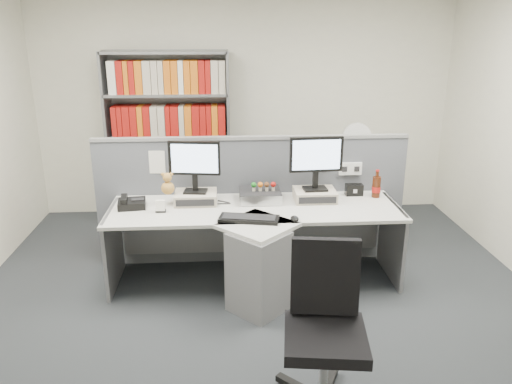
{
  "coord_description": "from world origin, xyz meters",
  "views": [
    {
      "loc": [
        -0.26,
        -3.43,
        2.28
      ],
      "look_at": [
        0.0,
        0.65,
        0.92
      ],
      "focal_mm": 35.59,
      "sensor_mm": 36.0,
      "label": 1
    }
  ],
  "objects": [
    {
      "name": "room_shell",
      "position": [
        0.0,
        0.0,
        1.79
      ],
      "size": [
        5.04,
        5.54,
        2.72
      ],
      "color": "silver",
      "rests_on": "ground"
    },
    {
      "name": "filing_cabinet",
      "position": [
        1.2,
        1.99,
        0.35
      ],
      "size": [
        0.45,
        0.61,
        0.7
      ],
      "color": "gray",
      "rests_on": "ground"
    },
    {
      "name": "ground",
      "position": [
        0.0,
        0.0,
        0.0
      ],
      "size": [
        5.5,
        5.5,
        0.0
      ],
      "primitive_type": "plane",
      "color": "#32363B",
      "rests_on": "ground"
    },
    {
      "name": "shelving_unit",
      "position": [
        -0.9,
        2.44,
        0.98
      ],
      "size": [
        1.41,
        0.4,
        2.0
      ],
      "color": "gray",
      "rests_on": "ground"
    },
    {
      "name": "desk",
      "position": [
        0.0,
        0.6,
        0.46
      ],
      "size": [
        2.6,
        1.2,
        0.72
      ],
      "color": "silver",
      "rests_on": "ground"
    },
    {
      "name": "monitor_left",
      "position": [
        -0.53,
        0.98,
        1.1
      ],
      "size": [
        0.46,
        0.17,
        0.47
      ],
      "color": "black",
      "rests_on": "monitor_riser_left"
    },
    {
      "name": "keyboard",
      "position": [
        -0.07,
        0.51,
        0.74
      ],
      "size": [
        0.53,
        0.28,
        0.03
      ],
      "color": "black",
      "rests_on": "desk"
    },
    {
      "name": "speaker",
      "position": [
        0.97,
        1.1,
        0.77
      ],
      "size": [
        0.16,
        0.09,
        0.11
      ],
      "primitive_type": "cube",
      "color": "black",
      "rests_on": "desk"
    },
    {
      "name": "mouse",
      "position": [
        0.31,
        0.46,
        0.74
      ],
      "size": [
        0.07,
        0.11,
        0.04
      ],
      "primitive_type": "ellipsoid",
      "color": "black",
      "rests_on": "desk"
    },
    {
      "name": "plush_toy",
      "position": [
        -0.77,
        0.93,
        0.91
      ],
      "size": [
        0.12,
        0.12,
        0.21
      ],
      "color": "#B7853D",
      "rests_on": "monitor_riser_left"
    },
    {
      "name": "desk_fan",
      "position": [
        1.2,
        1.99,
        1.04
      ],
      "size": [
        0.32,
        0.19,
        0.55
      ],
      "color": "white",
      "rests_on": "filing_cabinet"
    },
    {
      "name": "desk_phone",
      "position": [
        -1.1,
        0.89,
        0.76
      ],
      "size": [
        0.27,
        0.25,
        0.1
      ],
      "color": "black",
      "rests_on": "desk"
    },
    {
      "name": "monitor_riser_left",
      "position": [
        -0.53,
        0.98,
        0.77
      ],
      "size": [
        0.38,
        0.31,
        0.1
      ],
      "color": "#BEB19D",
      "rests_on": "desk"
    },
    {
      "name": "partition",
      "position": [
        0.0,
        1.25,
        0.65
      ],
      "size": [
        3.0,
        0.08,
        1.27
      ],
      "color": "#595C65",
      "rests_on": "ground"
    },
    {
      "name": "desktop_pc",
      "position": [
        0.06,
        1.0,
        0.77
      ],
      "size": [
        0.38,
        0.34,
        0.1
      ],
      "color": "black",
      "rests_on": "desk"
    },
    {
      "name": "desk_calendar",
      "position": [
        -0.83,
        0.75,
        0.77
      ],
      "size": [
        0.09,
        0.07,
        0.11
      ],
      "color": "black",
      "rests_on": "desk"
    },
    {
      "name": "figurines",
      "position": [
        0.09,
        0.98,
        0.87
      ],
      "size": [
        0.23,
        0.05,
        0.09
      ],
      "color": "#BEB19D",
      "rests_on": "desktop_pc"
    },
    {
      "name": "office_chair",
      "position": [
        0.33,
        -0.79,
        0.55
      ],
      "size": [
        0.67,
        0.68,
        1.02
      ],
      "color": "silver",
      "rests_on": "ground"
    },
    {
      "name": "monitor_right",
      "position": [
        0.57,
        0.98,
        1.12
      ],
      "size": [
        0.49,
        0.17,
        0.5
      ],
      "color": "black",
      "rests_on": "monitor_riser_right"
    },
    {
      "name": "monitor_riser_right",
      "position": [
        0.57,
        0.98,
        0.77
      ],
      "size": [
        0.38,
        0.31,
        0.1
      ],
      "color": "#BEB19D",
      "rests_on": "desk"
    },
    {
      "name": "cola_bottle",
      "position": [
        1.16,
        1.03,
        0.82
      ],
      "size": [
        0.08,
        0.08,
        0.27
      ],
      "color": "#3F190A",
      "rests_on": "desk"
    }
  ]
}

